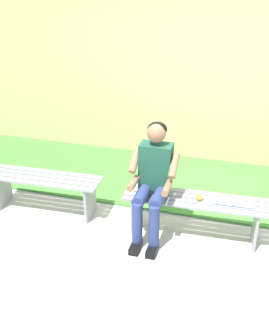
{
  "coord_description": "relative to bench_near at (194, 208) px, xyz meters",
  "views": [
    {
      "loc": [
        -0.36,
        3.56,
        2.57
      ],
      "look_at": [
        0.63,
        0.15,
        0.82
      ],
      "focal_mm": 40.92,
      "sensor_mm": 36.0,
      "label": 1
    }
  ],
  "objects": [
    {
      "name": "bench_near",
      "position": [
        0.0,
        0.0,
        0.0
      ],
      "size": [
        1.56,
        0.45,
        0.47
      ],
      "rotation": [
        0.0,
        0.0,
        0.04
      ],
      "color": "gray",
      "rests_on": "ground"
    },
    {
      "name": "bench_far",
      "position": [
        1.81,
        0.0,
        -0.01
      ],
      "size": [
        1.41,
        0.44,
        0.47
      ],
      "rotation": [
        0.0,
        0.0,
        0.04
      ],
      "color": "gray",
      "rests_on": "ground"
    },
    {
      "name": "brick_wall",
      "position": [
        0.5,
        -2.12,
        1.19
      ],
      "size": [
        9.5,
        0.24,
        3.08
      ],
      "primitive_type": "cube",
      "color": "#D1C684",
      "rests_on": "ground"
    },
    {
      "name": "person_seated",
      "position": [
        0.45,
        0.1,
        0.36
      ],
      "size": [
        0.5,
        0.69,
        1.27
      ],
      "color": "#1E513D",
      "rests_on": "ground"
    },
    {
      "name": "grass_strip",
      "position": [
        0.91,
        -1.45,
        -0.33
      ],
      "size": [
        9.0,
        2.21,
        0.03
      ],
      "primitive_type": "cube",
      "color": "#478C38",
      "rests_on": "ground"
    },
    {
      "name": "apple",
      "position": [
        -0.04,
        0.02,
        0.15
      ],
      "size": [
        0.07,
        0.07,
        0.07
      ],
      "primitive_type": "sphere",
      "color": "gold",
      "rests_on": "bench_near"
    },
    {
      "name": "ground_plane",
      "position": [
        0.91,
        1.0,
        -0.37
      ],
      "size": [
        10.0,
        7.0,
        0.04
      ],
      "primitive_type": "cube",
      "color": "beige"
    },
    {
      "name": "book_open",
      "position": [
        -0.39,
        -0.03,
        0.13
      ],
      "size": [
        0.42,
        0.18,
        0.02
      ],
      "rotation": [
        0.0,
        0.0,
        0.04
      ],
      "color": "white",
      "rests_on": "bench_near"
    }
  ]
}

